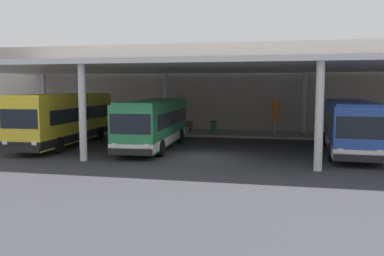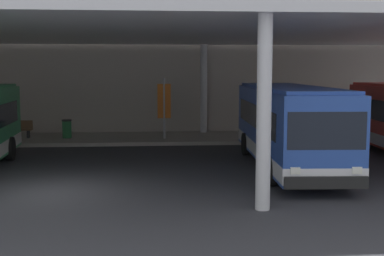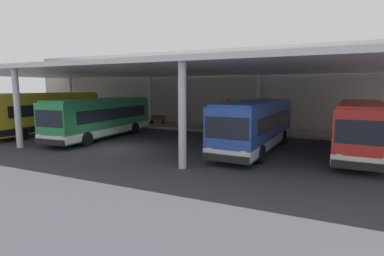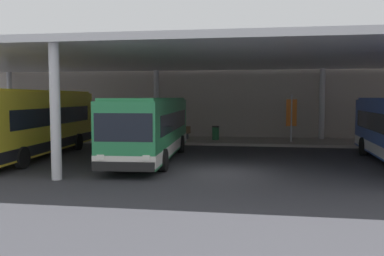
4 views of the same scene
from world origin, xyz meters
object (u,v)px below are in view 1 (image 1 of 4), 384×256
object	(u,v)px
bus_second_bay	(154,123)
banner_sign	(275,113)
bus_middle_bay	(350,126)
bench_waiting	(182,126)
trash_bin	(213,127)
bus_nearest_bay	(65,119)

from	to	relation	value
bus_second_bay	banner_sign	distance (m)	11.09
bus_middle_bay	bus_second_bay	bearing A→B (deg)	-177.50
bench_waiting	bus_middle_bay	bearing A→B (deg)	-33.63
bench_waiting	trash_bin	bearing A→B (deg)	-5.12
bench_waiting	banner_sign	bearing A→B (deg)	-6.29
bus_second_bay	trash_bin	size ratio (longest dim) A/B	10.88
bench_waiting	bus_nearest_bay	bearing A→B (deg)	-124.65
bus_second_bay	bench_waiting	xyz separation A→B (m)	(-0.29, 8.89, -0.99)
bus_second_bay	bus_nearest_bay	bearing A→B (deg)	-179.93
bus_nearest_bay	bus_second_bay	xyz separation A→B (m)	(6.44, 0.01, -0.19)
bench_waiting	trash_bin	distance (m)	2.78
bus_second_bay	trash_bin	bearing A→B (deg)	74.03
bus_second_bay	trash_bin	xyz separation A→B (m)	(2.47, 8.64, -0.98)
bus_second_bay	trash_bin	world-z (taller)	bus_second_bay
bus_second_bay	bus_middle_bay	world-z (taller)	same
bus_second_bay	banner_sign	bearing A→B (deg)	46.30
bench_waiting	banner_sign	distance (m)	8.10
bench_waiting	trash_bin	xyz separation A→B (m)	(2.76, -0.25, 0.01)
bus_nearest_bay	bench_waiting	size ratio (longest dim) A/B	6.36
bus_nearest_bay	trash_bin	xyz separation A→B (m)	(8.91, 8.65, -1.16)
bus_nearest_bay	trash_bin	bearing A→B (deg)	44.14
bus_second_bay	banner_sign	world-z (taller)	banner_sign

